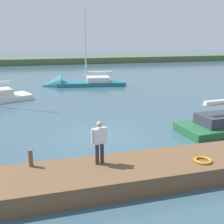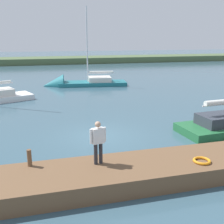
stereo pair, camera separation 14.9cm
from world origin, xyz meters
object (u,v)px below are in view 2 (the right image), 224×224
mooring_post_far (29,158)px  life_ring_buoy (202,161)px  person_on_dock (98,140)px  sailboat_outer_mooring (76,84)px

mooring_post_far → life_ring_buoy: 6.34m
person_on_dock → sailboat_outer_mooring: bearing=-16.8°
mooring_post_far → sailboat_outer_mooring: bearing=-102.2°
person_on_dock → life_ring_buoy: bearing=-114.4°
mooring_post_far → life_ring_buoy: bearing=168.0°
life_ring_buoy → person_on_dock: person_on_dock is taller
sailboat_outer_mooring → person_on_dock: size_ratio=5.90×
mooring_post_far → person_on_dock: (-2.43, 0.44, 0.61)m
life_ring_buoy → person_on_dock: (3.76, -0.87, 0.87)m
sailboat_outer_mooring → person_on_dock: bearing=92.1°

